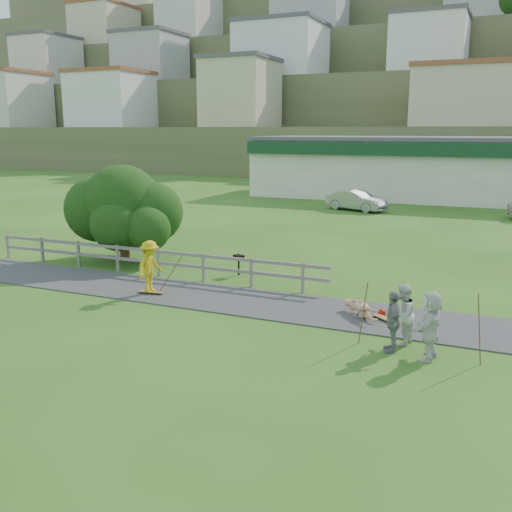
# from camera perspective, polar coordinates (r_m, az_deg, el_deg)

# --- Properties ---
(ground) EXTENTS (260.00, 260.00, 0.00)m
(ground) POSITION_cam_1_polar(r_m,az_deg,el_deg) (18.28, -4.67, -5.65)
(ground) COLOR #2C5016
(ground) RESTS_ON ground
(path) EXTENTS (34.00, 3.00, 0.04)m
(path) POSITION_cam_1_polar(r_m,az_deg,el_deg) (19.54, -2.60, -4.35)
(path) COLOR #353538
(path) RESTS_ON ground
(fence) EXTENTS (15.05, 0.10, 1.10)m
(fence) POSITION_cam_1_polar(r_m,az_deg,el_deg) (23.14, -10.97, -0.10)
(fence) COLOR slate
(fence) RESTS_ON ground
(strip_mall) EXTENTS (32.50, 10.75, 5.10)m
(strip_mall) POSITION_cam_1_polar(r_m,az_deg,el_deg) (50.50, 18.78, 8.35)
(strip_mall) COLOR beige
(strip_mall) RESTS_ON ground
(hillside) EXTENTS (220.00, 67.00, 47.50)m
(hillside) POSITION_cam_1_polar(r_m,az_deg,el_deg) (107.27, 19.80, 16.49)
(hillside) COLOR #505934
(hillside) RESTS_ON ground
(skater_rider) EXTENTS (0.76, 1.23, 1.83)m
(skater_rider) POSITION_cam_1_polar(r_m,az_deg,el_deg) (20.25, -10.55, -1.32)
(skater_rider) COLOR gold
(skater_rider) RESTS_ON ground
(skater_fallen) EXTENTS (1.34, 1.37, 0.56)m
(skater_fallen) POSITION_cam_1_polar(r_m,az_deg,el_deg) (17.96, 10.40, -5.20)
(skater_fallen) COLOR tan
(skater_fallen) RESTS_ON ground
(spectator_a) EXTENTS (0.80, 0.94, 1.68)m
(spectator_a) POSITION_cam_1_polar(r_m,az_deg,el_deg) (15.85, 14.42, -5.70)
(spectator_a) COLOR silver
(spectator_a) RESTS_ON ground
(spectator_b) EXTENTS (0.63, 1.03, 1.64)m
(spectator_b) POSITION_cam_1_polar(r_m,az_deg,el_deg) (15.32, 13.52, -6.38)
(spectator_b) COLOR gray
(spectator_b) RESTS_ON ground
(spectator_d) EXTENTS (0.81, 1.72, 1.78)m
(spectator_d) POSITION_cam_1_polar(r_m,az_deg,el_deg) (15.05, 17.04, -6.65)
(spectator_d) COLOR silver
(spectator_d) RESTS_ON ground
(car_silver) EXTENTS (4.68, 2.93, 1.46)m
(car_silver) POSITION_cam_1_polar(r_m,az_deg,el_deg) (41.61, 10.01, 5.50)
(car_silver) COLOR #95969C
(car_silver) RESTS_ON ground
(tree) EXTENTS (5.51, 5.51, 3.66)m
(tree) POSITION_cam_1_polar(r_m,az_deg,el_deg) (25.85, -13.14, 3.62)
(tree) COLOR black
(tree) RESTS_ON ground
(bbq) EXTENTS (0.46, 0.40, 0.83)m
(bbq) POSITION_cam_1_polar(r_m,az_deg,el_deg) (22.69, -1.74, -0.92)
(bbq) COLOR black
(bbq) RESTS_ON ground
(longboard_rider) EXTENTS (0.94, 0.36, 0.10)m
(longboard_rider) POSITION_cam_1_polar(r_m,az_deg,el_deg) (20.47, -10.46, -3.67)
(longboard_rider) COLOR brown
(longboard_rider) RESTS_ON ground
(longboard_fallen) EXTENTS (0.93, 0.78, 0.11)m
(longboard_fallen) POSITION_cam_1_polar(r_m,az_deg,el_deg) (17.79, 12.82, -6.26)
(longboard_fallen) COLOR brown
(longboard_fallen) RESTS_ON ground
(helmet) EXTENTS (0.24, 0.24, 0.24)m
(helmet) POSITION_cam_1_polar(r_m,az_deg,el_deg) (18.23, 12.48, -5.56)
(helmet) COLOR #A71209
(helmet) RESTS_ON ground
(pole_rider) EXTENTS (0.03, 0.03, 1.78)m
(pole_rider) POSITION_cam_1_polar(r_m,az_deg,el_deg) (20.26, -8.51, -1.31)
(pole_rider) COLOR brown
(pole_rider) RESTS_ON ground
(pole_spec_left) EXTENTS (0.03, 0.03, 1.76)m
(pole_spec_left) POSITION_cam_1_polar(r_m,az_deg,el_deg) (15.65, 10.67, -5.60)
(pole_spec_left) COLOR brown
(pole_spec_left) RESTS_ON ground
(pole_spec_right) EXTENTS (0.03, 0.03, 1.81)m
(pole_spec_right) POSITION_cam_1_polar(r_m,az_deg,el_deg) (15.11, 21.43, -6.83)
(pole_spec_right) COLOR brown
(pole_spec_right) RESTS_ON ground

